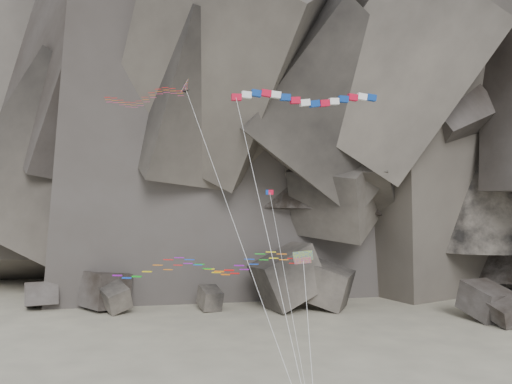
% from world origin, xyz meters
% --- Properties ---
extents(headland, '(110.00, 70.00, 84.00)m').
position_xyz_m(headland, '(0.00, 70.00, 42.00)').
color(headland, '#5B534A').
rests_on(headland, ground).
extents(boulder_field, '(77.03, 16.20, 9.35)m').
position_xyz_m(boulder_field, '(-1.72, 35.74, 2.50)').
color(boulder_field, '#47423F').
rests_on(boulder_field, ground).
extents(delta_kite, '(20.08, 17.34, 24.30)m').
position_xyz_m(delta_kite, '(-8.83, 5.65, 24.47)').
color(delta_kite, red).
rests_on(delta_kite, ground).
extents(banner_kite, '(10.86, 14.95, 22.20)m').
position_xyz_m(banner_kite, '(5.74, 1.89, 23.31)').
color(banner_kite, red).
rests_on(banner_kite, ground).
extents(parafoil_kite, '(16.16, 10.03, 10.32)m').
position_xyz_m(parafoil_kite, '(-1.56, -1.23, 10.95)').
color(parafoil_kite, '#B8D80C').
rests_on(parafoil_kite, ground).
extents(pennant_kite, '(4.53, 10.63, 14.64)m').
position_xyz_m(pennant_kite, '(4.10, -2.05, 13.43)').
color(pennant_kite, red).
rests_on(pennant_kite, ground).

